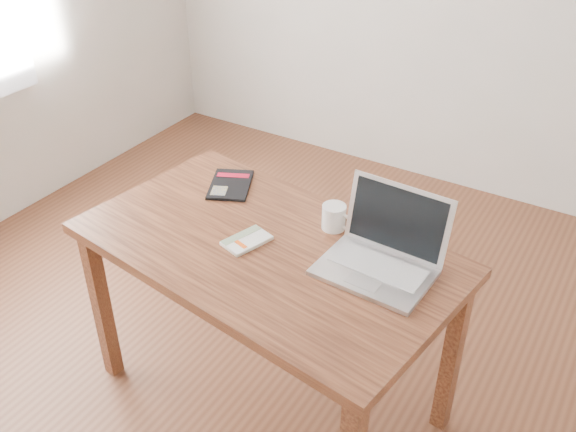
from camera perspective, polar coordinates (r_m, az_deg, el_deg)
The scene contains 6 objects.
room at distance 1.96m, azimuth -3.35°, elevation 13.04°, with size 4.04×4.04×2.70m.
desk at distance 2.24m, azimuth -1.90°, elevation -4.41°, with size 1.39×0.92×0.75m.
white_guidebook at distance 2.20m, azimuth -3.68°, elevation -2.20°, with size 0.14×0.18×0.01m.
black_guidebook at distance 2.52m, azimuth -5.14°, elevation 2.80°, with size 0.24×0.27×0.01m.
laptop at distance 2.08m, azimuth 8.39°, elevation -3.27°, with size 0.37×0.32×0.25m.
coffee_mug at distance 2.25m, azimuth 4.16°, elevation -0.07°, with size 0.12×0.09×0.09m.
Camera 1 is at (0.98, -1.51, 2.03)m, focal length 40.00 mm.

